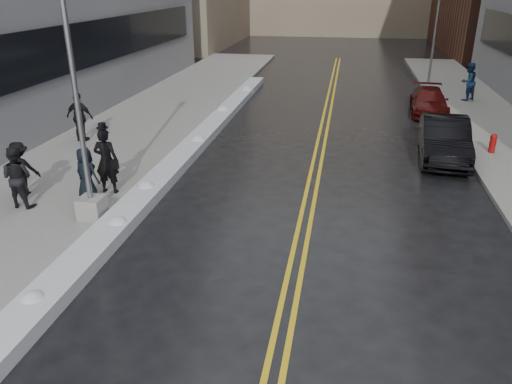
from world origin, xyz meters
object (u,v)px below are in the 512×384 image
at_px(pedestrian_b, 17,177).
at_px(car_black, 444,139).
at_px(lamppost, 82,135).
at_px(pedestrian_c, 86,174).
at_px(pedestrian_east, 468,82).
at_px(fire_hydrant, 493,142).
at_px(pedestrian_e, 21,169).
at_px(pedestrian_d, 80,117).
at_px(pedestrian_fedora, 106,161).
at_px(traffic_signal, 435,30).
at_px(car_maroon, 429,101).

xyz_separation_m(pedestrian_b, car_black, (12.78, 6.96, -0.28)).
height_order(lamppost, car_black, lamppost).
bearing_deg(lamppost, pedestrian_c, 121.17).
distance_m(pedestrian_b, car_black, 14.55).
xyz_separation_m(pedestrian_c, pedestrian_east, (13.87, 16.06, 0.20)).
distance_m(lamppost, fire_hydrant, 14.81).
distance_m(fire_hydrant, pedestrian_e, 16.62).
relative_size(pedestrian_d, pedestrian_east, 0.99).
xyz_separation_m(pedestrian_fedora, pedestrian_e, (-2.51, -0.60, -0.19)).
distance_m(traffic_signal, pedestrian_c, 24.40).
bearing_deg(car_maroon, pedestrian_c, -127.71).
xyz_separation_m(pedestrian_c, car_maroon, (11.53, 13.27, -0.34)).
relative_size(pedestrian_fedora, pedestrian_d, 1.03).
relative_size(traffic_signal, pedestrian_d, 3.03).
height_order(lamppost, fire_hydrant, lamppost).
bearing_deg(pedestrian_fedora, car_black, -155.04).
distance_m(pedestrian_d, pedestrian_east, 20.03).
distance_m(pedestrian_b, pedestrian_e, 0.94).
bearing_deg(pedestrian_east, pedestrian_c, 10.44).
xyz_separation_m(pedestrian_east, car_black, (-2.75, -9.96, -0.38)).
relative_size(pedestrian_b, pedestrian_east, 0.90).
bearing_deg(car_maroon, pedestrian_e, -132.45).
relative_size(pedestrian_b, pedestrian_d, 0.91).
bearing_deg(fire_hydrant, pedestrian_fedora, -153.75).
distance_m(lamppost, car_maroon, 18.16).
distance_m(pedestrian_fedora, pedestrian_d, 5.92).
bearing_deg(car_black, pedestrian_b, -146.98).
distance_m(lamppost, pedestrian_east, 21.74).
height_order(pedestrian_c, pedestrian_east, pedestrian_east).
distance_m(pedestrian_fedora, pedestrian_b, 2.50).
bearing_deg(pedestrian_b, pedestrian_e, -57.75).
relative_size(pedestrian_c, pedestrian_east, 0.80).
bearing_deg(pedestrian_b, car_black, -148.40).
bearing_deg(car_black, fire_hydrant, 24.38).
relative_size(pedestrian_east, car_maroon, 0.48).
height_order(pedestrian_fedora, pedestrian_c, pedestrian_fedora).
bearing_deg(pedestrian_d, car_black, -172.43).
bearing_deg(lamppost, car_black, 35.12).
bearing_deg(pedestrian_east, pedestrian_e, 6.45).
bearing_deg(lamppost, pedestrian_east, 52.73).
height_order(pedestrian_b, pedestrian_e, pedestrian_b).
xyz_separation_m(lamppost, pedestrian_b, (-2.39, 0.35, -1.48)).
bearing_deg(traffic_signal, lamppost, -118.21).
bearing_deg(pedestrian_fedora, pedestrian_d, -56.59).
bearing_deg(car_maroon, fire_hydrant, -73.69).
xyz_separation_m(fire_hydrant, car_black, (-1.91, -0.69, 0.23)).
distance_m(pedestrian_east, car_black, 10.34).
xyz_separation_m(pedestrian_fedora, car_black, (10.73, 5.54, -0.40)).
height_order(pedestrian_c, pedestrian_d, pedestrian_d).
bearing_deg(pedestrian_c, lamppost, 137.79).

